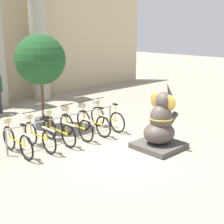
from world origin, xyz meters
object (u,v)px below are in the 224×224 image
Objects in this scene: bicycle_4 at (92,121)px; bicycle_5 at (106,117)px; bicycle_1 at (39,135)px; bicycle_2 at (58,130)px; bicycle_3 at (75,125)px; bicycle_0 at (17,140)px; elephant_statue at (160,126)px; potted_tree at (40,62)px.

bicycle_5 is (0.66, 0.04, 0.00)m from bicycle_4.
bicycle_1 and bicycle_4 have the same top height.
bicycle_2 is at bearing 179.24° from bicycle_4.
bicycle_1 is 1.32m from bicycle_3.
elephant_statue is at bearing -35.95° from bicycle_0.
bicycle_3 is 1.00× the size of bicycle_5.
bicycle_1 and bicycle_5 have the same top height.
bicycle_5 is at bearing 0.67° from bicycle_2.
potted_tree reaches higher than elephant_statue.
bicycle_5 is (1.98, 0.02, 0.00)m from bicycle_2.
bicycle_1 is 1.00× the size of bicycle_3.
bicycle_4 is 0.89× the size of elephant_statue.
potted_tree is (-0.19, 1.55, 1.88)m from bicycle_3.
potted_tree reaches higher than bicycle_2.
bicycle_5 is (1.32, -0.01, 0.00)m from bicycle_3.
bicycle_3 is at bearing 0.06° from bicycle_0.
bicycle_5 is at bearing 0.74° from bicycle_1.
bicycle_1 is at bearing -178.26° from bicycle_3.
bicycle_0 and bicycle_4 have the same top height.
bicycle_3 is 2.45m from potted_tree.
bicycle_1 is 0.53× the size of potted_tree.
bicycle_2 is 0.53× the size of potted_tree.
bicycle_1 is at bearing 179.80° from bicycle_4.
bicycle_0 is 1.00× the size of bicycle_5.
elephant_statue is (3.25, -2.36, 0.23)m from bicycle_0.
bicycle_3 is at bearing 118.25° from elephant_statue.
bicycle_4 is at bearing -4.07° from bicycle_3.
bicycle_0 is at bearing 144.05° from elephant_statue.
bicycle_2 is at bearing 0.93° from bicycle_1.
bicycle_0 and bicycle_2 have the same top height.
potted_tree is (0.47, 1.58, 1.88)m from bicycle_2.
potted_tree reaches higher than bicycle_0.
elephant_statue is 4.49m from potted_tree.
bicycle_3 is at bearing 2.56° from bicycle_2.
bicycle_3 is at bearing 1.74° from bicycle_1.
elephant_statue is at bearing -91.32° from bicycle_5.
potted_tree is (1.13, 1.59, 1.88)m from bicycle_1.
bicycle_4 is 0.53× the size of potted_tree.
bicycle_3 is (1.32, 0.04, 0.00)m from bicycle_1.
bicycle_4 is at bearing 104.70° from elephant_statue.
bicycle_2 is (1.32, -0.03, 0.00)m from bicycle_0.
bicycle_2 is 1.00× the size of bicycle_5.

